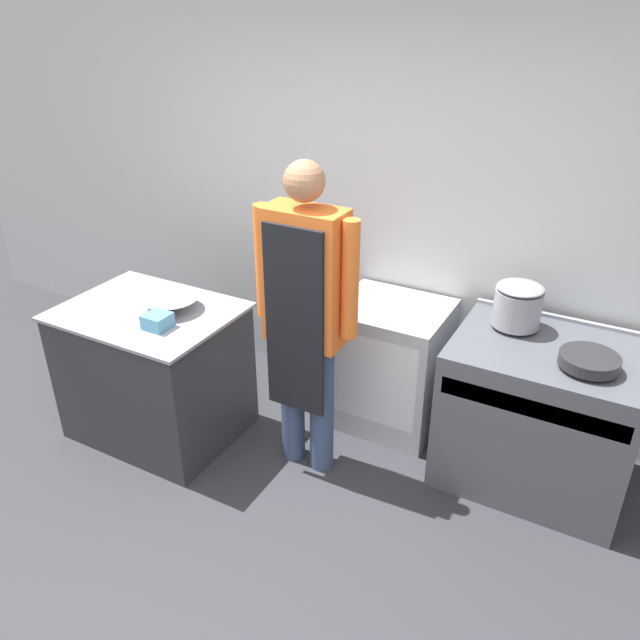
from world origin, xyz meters
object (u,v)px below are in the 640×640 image
at_px(stock_pot, 518,304).
at_px(saute_pan, 589,360).
at_px(fridge_unit, 389,365).
at_px(plastic_tub, 158,321).
at_px(stove, 538,414).
at_px(person_cook, 305,308).
at_px(mixing_bowl, 171,303).

height_order(stock_pot, saute_pan, stock_pot).
distance_m(fridge_unit, plastic_tub, 1.48).
distance_m(stove, plastic_tub, 2.20).
height_order(fridge_unit, person_cook, person_cook).
relative_size(stove, person_cook, 0.55).
relative_size(plastic_tub, saute_pan, 0.46).
bearing_deg(person_cook, stock_pot, 33.58).
bearing_deg(plastic_tub, fridge_unit, 42.29).
height_order(stove, mixing_bowl, mixing_bowl).
relative_size(fridge_unit, person_cook, 0.46).
relative_size(person_cook, saute_pan, 6.19).
relative_size(fridge_unit, saute_pan, 2.82).
height_order(stove, fridge_unit, stove).
bearing_deg(saute_pan, stove, 146.57).
relative_size(stove, fridge_unit, 1.20).
distance_m(stove, person_cook, 1.45).
distance_m(person_cook, stock_pot, 1.18).
distance_m(fridge_unit, mixing_bowl, 1.42).
relative_size(fridge_unit, stock_pot, 3.18).
bearing_deg(stock_pot, stove, -30.86).
bearing_deg(person_cook, mixing_bowl, -173.70).
xyz_separation_m(mixing_bowl, plastic_tub, (0.09, -0.21, 0.00)).
height_order(mixing_bowl, saute_pan, same).
bearing_deg(saute_pan, person_cook, -164.72).
bearing_deg(fridge_unit, saute_pan, -12.06).
distance_m(fridge_unit, stock_pot, 0.94).
height_order(mixing_bowl, stock_pot, stock_pot).
bearing_deg(mixing_bowl, saute_pan, 11.92).
xyz_separation_m(fridge_unit, person_cook, (-0.25, -0.63, 0.62)).
relative_size(stock_pot, saute_pan, 0.89).
xyz_separation_m(stove, plastic_tub, (-1.99, -0.83, 0.47)).
bearing_deg(fridge_unit, stock_pot, 1.64).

